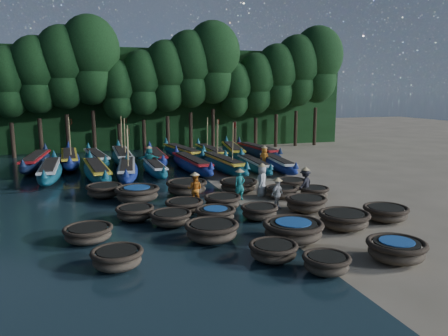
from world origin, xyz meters
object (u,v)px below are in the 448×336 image
object	(u,v)px
long_boat_10	(70,159)
long_boat_11	(96,158)
long_boat_4	(154,168)
long_boat_5	(192,164)
coracle_24	(291,184)
long_boat_14	(182,153)
coracle_12	(216,214)
coracle_13	(259,212)
coracle_8	(344,219)
coracle_10	(88,233)
coracle_6	(212,231)
long_boat_3	(127,170)
long_boat_6	(223,164)
long_boat_15	(210,153)
coracle_2	(273,251)
long_boat_2	(97,171)
coracle_9	(386,213)
long_boat_1	(50,171)
coracle_3	(326,263)
coracle_22	(187,187)
long_boat_8	(277,164)
long_boat_17	(257,151)
coracle_21	(137,193)
long_boat_16	(233,151)
long_boat_12	(122,156)
fisherman_5	(149,159)
fisherman_6	(264,157)
fisherman_3	(305,183)
long_boat_13	(156,157)
coracle_19	(314,192)
coracle_5	(117,258)
coracle_20	(104,190)
fisherman_2	(195,188)
coracle_15	(135,212)
coracle_16	(184,206)
coracle_17	(223,202)
fisherman_1	(240,183)
coracle_23	(238,185)
fisherman_4	(277,193)
coracle_14	(306,203)
long_boat_9	(36,161)
coracle_11	(171,218)
coracle_7	(293,230)

from	to	relation	value
long_boat_10	long_boat_11	distance (m)	2.03
long_boat_4	long_boat_5	xyz separation A→B (m)	(2.77, 0.22, 0.09)
coracle_24	long_boat_14	size ratio (longest dim) A/B	0.25
coracle_12	coracle_13	xyz separation A→B (m)	(2.07, -0.19, -0.01)
coracle_8	coracle_10	size ratio (longest dim) A/B	1.23
coracle_6	long_boat_3	world-z (taller)	long_boat_3
long_boat_6	long_boat_15	xyz separation A→B (m)	(0.75, 5.90, -0.03)
coracle_2	long_boat_2	bearing A→B (deg)	108.54
coracle_9	long_boat_1	world-z (taller)	long_boat_1
coracle_3	long_boat_5	size ratio (longest dim) A/B	0.22
coracle_22	long_boat_8	world-z (taller)	long_boat_8
coracle_8	long_boat_17	distance (m)	20.41
coracle_21	long_boat_16	world-z (taller)	long_boat_16
long_boat_12	fisherman_5	xyz separation A→B (m)	(1.63, -4.00, 0.33)
long_boat_17	fisherman_6	size ratio (longest dim) A/B	4.64
long_boat_1	fisherman_6	distance (m)	15.39
fisherman_3	coracle_10	bearing A→B (deg)	-15.69
coracle_8	long_boat_13	world-z (taller)	long_boat_13
coracle_19	fisherman_5	distance (m)	13.38
long_boat_14	fisherman_5	size ratio (longest dim) A/B	4.37
coracle_5	long_boat_10	world-z (taller)	long_boat_10
long_boat_3	long_boat_15	size ratio (longest dim) A/B	0.99
coracle_10	coracle_20	world-z (taller)	coracle_20
fisherman_3	coracle_13	bearing A→B (deg)	3.45
long_boat_1	fisherman_2	distance (m)	12.09
long_boat_14	long_boat_16	world-z (taller)	long_boat_16
long_boat_11	long_boat_13	distance (m)	4.71
coracle_8	long_boat_2	xyz separation A→B (m)	(-9.86, 14.13, 0.15)
long_boat_1	long_boat_14	xyz separation A→B (m)	(10.30, 5.59, 0.02)
coracle_15	long_boat_10	size ratio (longest dim) A/B	0.20
coracle_22	long_boat_17	xyz separation A→B (m)	(9.16, 11.91, 0.09)
coracle_5	coracle_9	distance (m)	12.31
coracle_16	long_boat_3	bearing A→B (deg)	100.49
coracle_17	fisherman_1	size ratio (longest dim) A/B	1.15
fisherman_1	coracle_19	bearing A→B (deg)	-19.38
coracle_23	fisherman_5	bearing A→B (deg)	115.87
coracle_3	fisherman_4	world-z (taller)	fisherman_4
coracle_15	coracle_23	distance (m)	7.51
coracle_8	coracle_19	world-z (taller)	coracle_8
coracle_15	coracle_24	xyz separation A→B (m)	(9.61, 3.37, 0.01)
fisherman_4	coracle_6	bearing A→B (deg)	-172.87
long_boat_1	fisherman_1	distance (m)	13.74
coracle_14	long_boat_14	world-z (taller)	long_boat_14
coracle_17	fisherman_6	world-z (taller)	fisherman_6
coracle_16	long_boat_9	distance (m)	17.31
coracle_11	fisherman_5	world-z (taller)	fisherman_5
coracle_16	long_boat_8	world-z (taller)	long_boat_8
fisherman_2	coracle_23	bearing A→B (deg)	-120.59
long_boat_15	coracle_7	bearing A→B (deg)	-98.48
coracle_10	long_boat_17	bearing A→B (deg)	51.47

